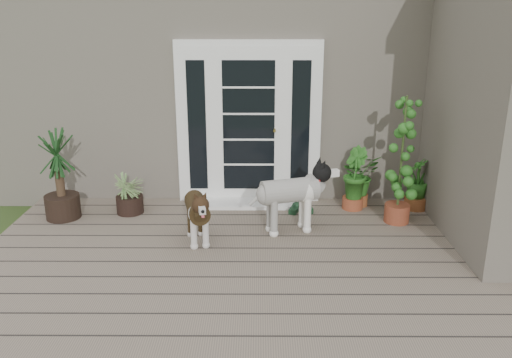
{
  "coord_description": "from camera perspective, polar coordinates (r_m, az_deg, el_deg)",
  "views": [
    {
      "loc": [
        -0.07,
        -4.28,
        2.68
      ],
      "look_at": [
        -0.1,
        1.75,
        0.7
      ],
      "focal_mm": 37.23,
      "sensor_mm": 36.0,
      "label": 1
    }
  ],
  "objects": [
    {
      "name": "spider_plant",
      "position": [
        6.98,
        -13.5,
        -1.19
      ],
      "size": [
        0.6,
        0.6,
        0.61
      ],
      "primitive_type": null,
      "rotation": [
        0.0,
        0.0,
        0.04
      ],
      "color": "#98AF6C",
      "rests_on": "deck"
    },
    {
      "name": "sapling",
      "position": [
        6.57,
        15.37,
        2.11
      ],
      "size": [
        0.56,
        0.56,
        1.63
      ],
      "primitive_type": null,
      "rotation": [
        0.0,
        0.0,
        -0.19
      ],
      "color": "#1C5819",
      "rests_on": "deck"
    },
    {
      "name": "door_unit",
      "position": [
        7.04,
        -0.78,
        6.0
      ],
      "size": [
        1.9,
        0.14,
        2.15
      ],
      "primitive_type": "cube",
      "color": "white",
      "rests_on": "deck"
    },
    {
      "name": "brindle_dog",
      "position": [
        5.98,
        -6.32,
        -4.06
      ],
      "size": [
        0.48,
        0.79,
        0.61
      ],
      "primitive_type": null,
      "rotation": [
        0.0,
        0.0,
        3.38
      ],
      "color": "#3D2C16",
      "rests_on": "deck"
    },
    {
      "name": "deck",
      "position": [
        5.36,
        1.01,
        -11.06
      ],
      "size": [
        6.2,
        4.6,
        0.12
      ],
      "primitive_type": "cube",
      "color": "#6B5B4C",
      "rests_on": "ground"
    },
    {
      "name": "yucca",
      "position": [
        6.98,
        -20.42,
        0.59
      ],
      "size": [
        0.89,
        0.89,
        1.18
      ],
      "primitive_type": null,
      "rotation": [
        0.0,
        0.0,
        0.11
      ],
      "color": "black",
      "rests_on": "deck"
    },
    {
      "name": "clog_left",
      "position": [
        6.97,
        5.35,
        -3.01
      ],
      "size": [
        0.24,
        0.35,
        0.1
      ],
      "primitive_type": null,
      "rotation": [
        0.0,
        0.0,
        0.28
      ],
      "color": "#13311A",
      "rests_on": "deck"
    },
    {
      "name": "herb_b",
      "position": [
        7.04,
        10.43,
        -0.81
      ],
      "size": [
        0.44,
        0.44,
        0.61
      ],
      "primitive_type": "imported",
      "rotation": [
        0.0,
        0.0,
        1.66
      ],
      "color": "#29621C",
      "rests_on": "deck"
    },
    {
      "name": "herb_c",
      "position": [
        7.25,
        16.9,
        -1.04
      ],
      "size": [
        0.41,
        0.41,
        0.54
      ],
      "primitive_type": "imported",
      "rotation": [
        0.0,
        0.0,
        4.5
      ],
      "color": "#204B15",
      "rests_on": "deck"
    },
    {
      "name": "door_step",
      "position": [
        7.14,
        -0.78,
        -2.61
      ],
      "size": [
        1.6,
        0.4,
        0.05
      ],
      "primitive_type": "cube",
      "color": "white",
      "rests_on": "deck"
    },
    {
      "name": "herb_a",
      "position": [
        7.17,
        11.06,
        -0.43
      ],
      "size": [
        0.67,
        0.67,
        0.63
      ],
      "primitive_type": "imported",
      "rotation": [
        0.0,
        0.0,
        0.49
      ],
      "color": "#22641C",
      "rests_on": "deck"
    },
    {
      "name": "clog_right",
      "position": [
        6.92,
        4.16,
        -3.2
      ],
      "size": [
        0.22,
        0.32,
        0.09
      ],
      "primitive_type": null,
      "rotation": [
        0.0,
        0.0,
        -0.33
      ],
      "color": "black",
      "rests_on": "deck"
    },
    {
      "name": "white_dog",
      "position": [
        6.21,
        3.61,
        -2.46
      ],
      "size": [
        0.97,
        0.63,
        0.75
      ],
      "primitive_type": null,
      "rotation": [
        0.0,
        0.0,
        -1.28
      ],
      "color": "silver",
      "rests_on": "deck"
    },
    {
      "name": "house_main",
      "position": [
        9.0,
        0.75,
        10.96
      ],
      "size": [
        7.4,
        4.0,
        3.1
      ],
      "primitive_type": "cube",
      "color": "#665E54",
      "rests_on": "ground"
    }
  ]
}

